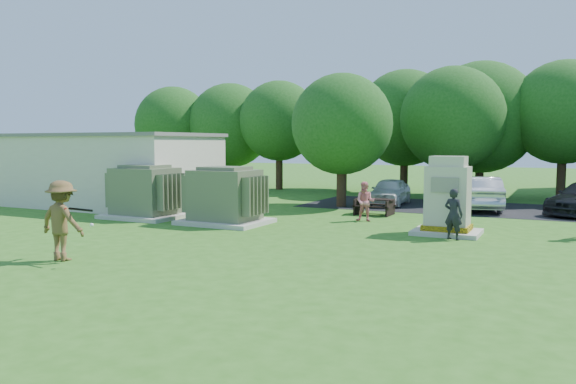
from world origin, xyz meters
The scene contains 15 objects.
ground centered at (0.00, 0.00, 0.00)m, with size 120.00×120.00×0.00m, color #2D6619.
service_building centered at (-11.00, 7.00, 1.60)m, with size 10.00×5.00×3.20m, color beige.
service_building_roof centered at (-11.00, 7.00, 3.27)m, with size 10.20×5.20×0.15m, color slate.
parking_strip centered at (7.00, 13.50, 0.01)m, with size 20.00×6.00×0.01m, color #232326.
transformer_left centered at (-6.50, 4.50, 0.97)m, with size 3.00×2.40×2.07m.
transformer_right centered at (-2.80, 4.50, 0.97)m, with size 3.00×2.40×2.07m.
generator_cabinet centered at (4.88, 5.66, 1.10)m, with size 2.06×1.68×2.51m.
picnic_table centered at (1.28, 9.32, 0.41)m, with size 1.54×1.16×0.66m.
batter centered at (-2.93, -2.72, 1.00)m, with size 1.29×0.74×2.00m, color brown.
person_by_generator centered at (5.24, 4.68, 0.78)m, with size 0.57×0.37×1.56m, color black.
person_at_picnic centered at (1.57, 7.31, 0.74)m, with size 0.72×0.56×1.49m, color #E67A83.
car_white centered at (0.78, 13.21, 0.64)m, with size 1.50×3.74×1.27m, color white.
car_silver_a centered at (4.85, 13.05, 0.73)m, with size 1.55×4.45×1.46m, color #BCBBC1.
batting_equipment centered at (-2.29, -2.78, 1.26)m, with size 1.20×0.32×0.39m.
tree_row centered at (1.75, 18.50, 4.15)m, with size 41.30×13.30×7.30m.
Camera 1 is at (8.26, -12.56, 2.92)m, focal length 35.00 mm.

